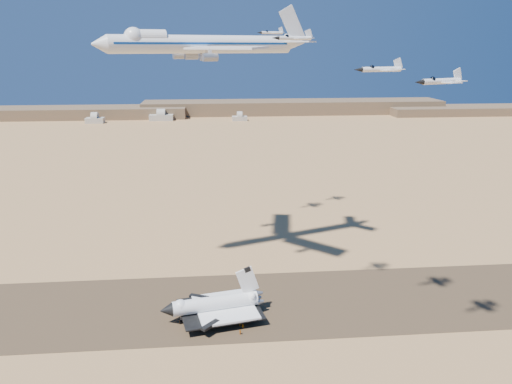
{
  "coord_description": "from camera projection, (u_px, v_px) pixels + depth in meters",
  "views": [
    {
      "loc": [
        3.31,
        -163.79,
        90.88
      ],
      "look_at": [
        18.85,
        8.0,
        40.58
      ],
      "focal_mm": 35.0,
      "sensor_mm": 36.0,
      "label": 1
    }
  ],
  "objects": [
    {
      "name": "crew_a",
      "position": [
        240.0,
        324.0,
        168.34
      ],
      "size": [
        0.45,
        0.63,
        1.61
      ],
      "primitive_type": "imported",
      "rotation": [
        0.0,
        0.0,
        1.46
      ],
      "color": "orange",
      "rests_on": "runway"
    },
    {
      "name": "chase_jet_e",
      "position": [
        243.0,
        45.0,
        235.67
      ],
      "size": [
        15.28,
        9.53,
        3.98
      ],
      "rotation": [
        0.0,
        0.0,
        0.44
      ],
      "color": "white"
    },
    {
      "name": "carrier_747",
      "position": [
        197.0,
        44.0,
        188.41
      ],
      "size": [
        84.26,
        62.39,
        21.23
      ],
      "rotation": [
        0.0,
        0.0,
        0.34
      ],
      "color": "white"
    },
    {
      "name": "chase_jet_f",
      "position": [
        271.0,
        33.0,
        245.54
      ],
      "size": [
        14.07,
        8.27,
        3.6
      ],
      "rotation": [
        0.0,
        0.0,
        0.34
      ],
      "color": "white"
    },
    {
      "name": "runway",
      "position": [
        207.0,
        306.0,
        181.75
      ],
      "size": [
        600.0,
        50.0,
        0.06
      ],
      "primitive_type": "cube",
      "color": "brown",
      "rests_on": "ground"
    },
    {
      "name": "shuttle",
      "position": [
        214.0,
        305.0,
        172.85
      ],
      "size": [
        36.13,
        26.84,
        17.81
      ],
      "rotation": [
        0.0,
        0.0,
        0.2
      ],
      "color": "white",
      "rests_on": "runway"
    },
    {
      "name": "chase_jet_b",
      "position": [
        380.0,
        69.0,
        143.33
      ],
      "size": [
        15.61,
        8.93,
        3.95
      ],
      "rotation": [
        0.0,
        0.0,
        0.23
      ],
      "color": "white"
    },
    {
      "name": "chase_jet_c",
      "position": [
        441.0,
        81.0,
        125.68
      ],
      "size": [
        15.46,
        9.17,
        3.98
      ],
      "rotation": [
        0.0,
        0.0,
        0.39
      ],
      "color": "white"
    },
    {
      "name": "crew_c",
      "position": [
        240.0,
        332.0,
        163.51
      ],
      "size": [
        1.12,
        1.21,
        1.87
      ],
      "primitive_type": "imported",
      "rotation": [
        0.0,
        0.0,
        2.24
      ],
      "color": "orange",
      "rests_on": "runway"
    },
    {
      "name": "crew_b",
      "position": [
        243.0,
        326.0,
        167.12
      ],
      "size": [
        0.78,
        0.92,
        1.64
      ],
      "primitive_type": "imported",
      "rotation": [
        0.0,
        0.0,
        2.06
      ],
      "color": "orange",
      "rests_on": "runway"
    },
    {
      "name": "ground",
      "position": [
        207.0,
        306.0,
        181.76
      ],
      "size": [
        1200.0,
        1200.0,
        0.0
      ],
      "primitive_type": "plane",
      "color": "tan",
      "rests_on": "ground"
    },
    {
      "name": "chase_jet_a",
      "position": [
        294.0,
        38.0,
        151.66
      ],
      "size": [
        13.39,
        7.82,
        3.42
      ],
      "rotation": [
        0.0,
        0.0,
        0.31
      ],
      "color": "white"
    },
    {
      "name": "hangars",
      "position": [
        158.0,
        117.0,
        632.3
      ],
      "size": [
        200.5,
        29.5,
        30.0
      ],
      "color": "#AFAC9B",
      "rests_on": "ground"
    },
    {
      "name": "ridgeline",
      "position": [
        256.0,
        109.0,
        689.43
      ],
      "size": [
        960.0,
        90.0,
        18.0
      ],
      "color": "brown",
      "rests_on": "ground"
    }
  ]
}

